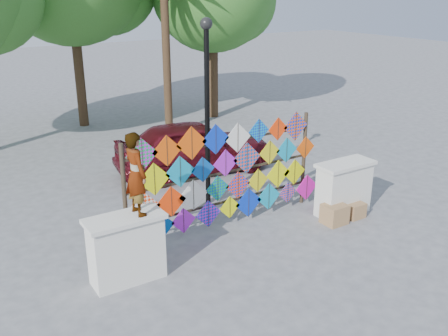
% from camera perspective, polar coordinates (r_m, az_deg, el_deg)
% --- Properties ---
extents(ground, '(80.00, 80.00, 0.00)m').
position_cam_1_polar(ground, '(10.82, 2.25, -8.02)').
color(ground, gray).
rests_on(ground, ground).
extents(parapet_left, '(1.40, 0.65, 1.28)m').
position_cam_1_polar(parapet_left, '(9.26, -11.08, -9.01)').
color(parapet_left, silver).
rests_on(parapet_left, ground).
extents(parapet_right, '(1.40, 0.65, 1.28)m').
position_cam_1_polar(parapet_right, '(12.02, 13.53, -2.21)').
color(parapet_right, silver).
rests_on(parapet_right, ground).
extents(kite_rack, '(4.97, 0.24, 2.43)m').
position_cam_1_polar(kite_rack, '(10.89, 0.39, -0.69)').
color(kite_rack, '#32281C').
rests_on(kite_rack, ground).
extents(vendor_woman, '(0.40, 0.58, 1.51)m').
position_cam_1_polar(vendor_woman, '(8.77, -10.03, -0.67)').
color(vendor_woman, '#99999E').
rests_on(vendor_woman, parapet_left).
extents(sedan, '(4.69, 2.38, 1.53)m').
position_cam_1_polar(sedan, '(14.35, -3.47, 2.47)').
color(sedan, '#510E16').
rests_on(sedan, ground).
extents(lamppost, '(0.28, 0.28, 4.46)m').
position_cam_1_polar(lamppost, '(11.65, -1.96, 8.15)').
color(lamppost, black).
rests_on(lamppost, ground).
extents(cardboard_box_near, '(0.52, 0.46, 0.46)m').
position_cam_1_polar(cardboard_box_near, '(11.64, 12.51, -5.15)').
color(cardboard_box_near, '#966C48').
rests_on(cardboard_box_near, ground).
extents(cardboard_box_far, '(0.43, 0.39, 0.36)m').
position_cam_1_polar(cardboard_box_far, '(12.07, 14.65, -4.64)').
color(cardboard_box_far, '#966C48').
rests_on(cardboard_box_far, ground).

